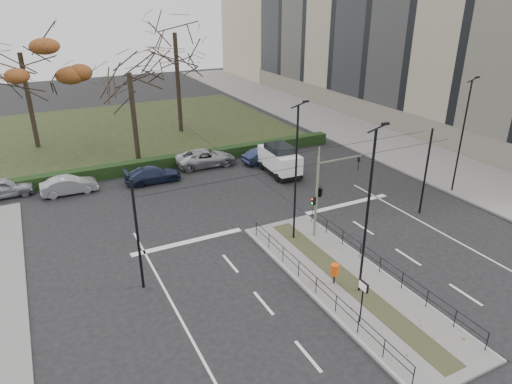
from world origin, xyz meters
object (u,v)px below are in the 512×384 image
Objects in this scene: parked_car_fourth at (206,158)px; bare_tree_near at (130,79)px; parked_car_third at (153,174)px; white_van at (280,159)px; streetlamp_median_far at (296,173)px; parked_car_second at (69,185)px; rust_tree at (20,53)px; streetlamp_median_near at (368,212)px; parked_car_fifth at (263,156)px; info_panel at (363,291)px; bare_tree_center at (175,40)px; traffic_light at (321,190)px; streetlamp_sidewalk at (462,135)px; parked_car_first at (2,188)px; litter_bin at (335,270)px.

parked_car_fourth is 0.52× the size of bare_tree_near.
parked_car_third is 0.93× the size of white_van.
streetlamp_median_far is 14.63m from parked_car_third.
rust_tree is (-1.47, 13.29, 8.33)m from parked_car_second.
parked_car_second is (-11.58, 19.88, -3.85)m from streetlamp_median_near.
info_panel is at bearing 156.92° from parked_car_fifth.
bare_tree_center is (12.85, 12.30, 8.89)m from parked_car_second.
white_van is at bearing -42.66° from bare_tree_near.
streetlamp_sidewalk is (13.03, 1.18, 1.34)m from traffic_light.
parked_car_fourth is (5.15, 1.65, 0.09)m from parked_car_third.
bare_tree_near reaches higher than parked_car_first.
parked_car_fifth is at bearing -88.53° from parked_car_third.
parked_car_fourth is 5.08m from parked_car_fifth.
bare_tree_near reaches higher than traffic_light.
litter_bin is 0.27× the size of parked_car_second.
streetlamp_sidewalk is 2.23× the size of parked_car_fifth.
streetlamp_median_near is (1.54, 1.94, 2.68)m from info_panel.
parked_car_third is (-3.80, 21.22, -1.20)m from info_panel.
traffic_light is 5.68m from litter_bin.
streetlamp_median_near reaches higher than white_van.
streetlamp_median_near reaches higher than parked_car_fifth.
parked_car_fifth is at bearing 76.70° from traffic_light.
streetlamp_median_near reaches higher than parked_car_second.
parked_car_first is 0.36× the size of rust_tree.
streetlamp_sidewalk is 28.88m from bare_tree_center.
rust_tree reaches higher than parked_car_second.
traffic_light is 6.18m from streetlamp_median_near.
streetlamp_median_far reaches higher than parked_car_fourth.
parked_car_second is at bearing 132.86° from traffic_light.
parked_car_second is 0.40× the size of bare_tree_near.
bare_tree_near is at bearing -49.89° from parked_car_second.
rust_tree is 3.08× the size of parked_car_fifth.
bare_tree_center is at bearing -4.56° from parked_car_fourth.
bare_tree_near is (-4.91, 4.39, 6.46)m from parked_car_fourth.
rust_tree is 0.86× the size of bare_tree_center.
streetlamp_sidewalk is (15.27, 5.92, 3.52)m from litter_bin.
parked_car_second is 19.89m from bare_tree_center.
bare_tree_near is at bearing 136.92° from streetlamp_sidewalk.
info_panel is 18.54m from streetlamp_sidewalk.
bare_tree_center is (17.32, 10.76, 8.84)m from parked_car_first.
white_van is at bearing -43.55° from rust_tree.
info_panel is 37.64m from rust_tree.
info_panel reaches higher than parked_car_fifth.
streetlamp_median_far reaches higher than white_van.
parked_car_third is at bearing 111.55° from streetlamp_median_far.
bare_tree_center reaches higher than info_panel.
info_panel is 28.01m from bare_tree_near.
streetlamp_median_near is 17.31m from white_van.
parked_car_second is at bearing 114.71° from info_panel.
parked_car_fourth is 14.38m from bare_tree_center.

